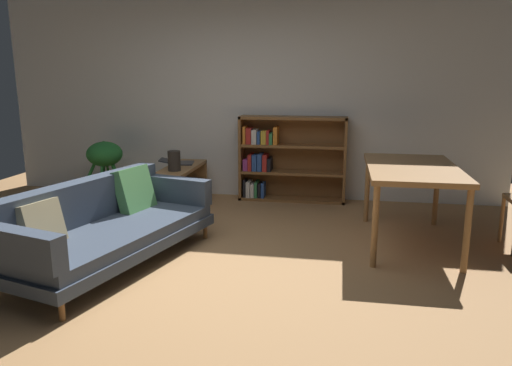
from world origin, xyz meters
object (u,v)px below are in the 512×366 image
bookshelf (285,159)px  fabric_couch (104,224)px  desk_speaker (174,161)px  media_console (180,188)px  potted_floor_plant (105,161)px  open_laptop (179,162)px  dining_table (412,174)px

bookshelf → fabric_couch: bearing=-117.6°
desk_speaker → fabric_couch: bearing=-92.7°
media_console → desk_speaker: bearing=-86.4°
media_console → potted_floor_plant: potted_floor_plant is taller
media_console → desk_speaker: 0.44m
potted_floor_plant → media_console: bearing=-11.4°
bookshelf → desk_speaker: bearing=-145.1°
media_console → open_laptop: 0.39m
fabric_couch → potted_floor_plant: size_ratio=2.76×
desk_speaker → potted_floor_plant: (-1.12, 0.43, -0.12)m
open_laptop → bookshelf: 1.40m
desk_speaker → bookshelf: bearing=34.9°
fabric_couch → dining_table: 2.92m
bookshelf → dining_table: bearing=-47.1°
potted_floor_plant → fabric_couch: bearing=-63.4°
dining_table → bookshelf: bookshelf is taller
media_console → dining_table: size_ratio=0.84×
dining_table → bookshelf: bearing=132.9°
bookshelf → open_laptop: bearing=-163.5°
desk_speaker → bookshelf: (1.23, 0.86, -0.08)m
fabric_couch → media_console: size_ratio=1.77×
media_console → desk_speaker: size_ratio=5.15×
media_console → open_laptop: open_laptop is taller
desk_speaker → potted_floor_plant: size_ratio=0.30×
open_laptop → bookshelf: (1.34, 0.40, 0.02)m
open_laptop → dining_table: (2.75, -1.12, 0.17)m
open_laptop → bookshelf: bearing=16.5°
desk_speaker → media_console: bearing=93.6°
desk_speaker → potted_floor_plant: 1.20m
media_console → open_laptop: (-0.09, 0.25, 0.28)m
desk_speaker → dining_table: dining_table is taller
potted_floor_plant → bookshelf: size_ratio=0.57×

